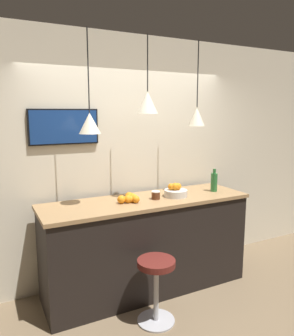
{
  "coord_description": "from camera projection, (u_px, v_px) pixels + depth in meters",
  "views": [
    {
      "loc": [
        -1.6,
        -2.51,
        2.01
      ],
      "look_at": [
        0.0,
        0.62,
        1.41
      ],
      "focal_mm": 35.0,
      "sensor_mm": 36.0,
      "label": 1
    }
  ],
  "objects": [
    {
      "name": "service_counter",
      "position": [
        147.0,
        244.0,
        3.71
      ],
      "size": [
        2.34,
        0.7,
        1.06
      ],
      "color": "black",
      "rests_on": "ground_plane"
    },
    {
      "name": "mounted_tv",
      "position": [
        64.0,
        127.0,
        3.49
      ],
      "size": [
        0.74,
        0.04,
        0.38
      ],
      "color": "black"
    },
    {
      "name": "fruit_bowl",
      "position": [
        176.0,
        192.0,
        3.73
      ],
      "size": [
        0.26,
        0.26,
        0.16
      ],
      "color": "beige",
      "rests_on": "service_counter"
    },
    {
      "name": "orange_pile",
      "position": [
        130.0,
        198.0,
        3.5
      ],
      "size": [
        0.24,
        0.23,
        0.09
      ],
      "color": "orange",
      "rests_on": "service_counter"
    },
    {
      "name": "spread_jar",
      "position": [
        156.0,
        195.0,
        3.62
      ],
      "size": [
        0.1,
        0.1,
        0.09
      ],
      "color": "#562D19",
      "rests_on": "service_counter"
    },
    {
      "name": "bar_stool",
      "position": [
        156.0,
        279.0,
        3.12
      ],
      "size": [
        0.37,
        0.37,
        0.64
      ],
      "color": "#B7B7BC",
      "rests_on": "ground_plane"
    },
    {
      "name": "back_wall",
      "position": [
        130.0,
        159.0,
        3.96
      ],
      "size": [
        8.0,
        0.06,
        2.9
      ],
      "color": "beige",
      "rests_on": "ground_plane"
    },
    {
      "name": "pendant_lamp_left",
      "position": [
        90.0,
        123.0,
        3.18
      ],
      "size": [
        0.22,
        0.22,
        1.0
      ],
      "color": "black"
    },
    {
      "name": "pendant_lamp_right",
      "position": [
        197.0,
        116.0,
        3.74
      ],
      "size": [
        0.19,
        0.19,
        0.94
      ],
      "color": "black"
    },
    {
      "name": "ground_plane",
      "position": [
        175.0,
        317.0,
        3.26
      ],
      "size": [
        14.0,
        14.0,
        0.0
      ],
      "primitive_type": "plane",
      "color": "#756047"
    },
    {
      "name": "juice_bottle",
      "position": [
        214.0,
        182.0,
        3.96
      ],
      "size": [
        0.08,
        0.08,
        0.28
      ],
      "color": "#286B33",
      "rests_on": "service_counter"
    },
    {
      "name": "pendant_lamp_middle",
      "position": [
        148.0,
        102.0,
        3.43
      ],
      "size": [
        0.22,
        0.22,
        0.8
      ],
      "color": "black"
    }
  ]
}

